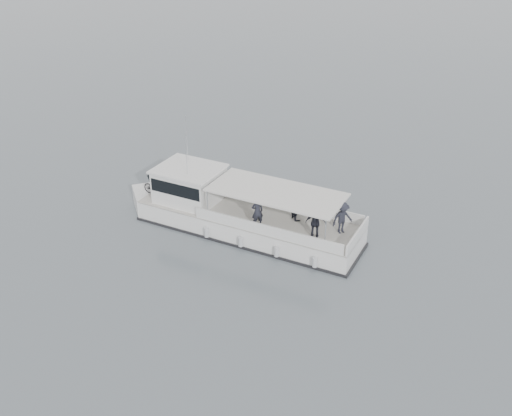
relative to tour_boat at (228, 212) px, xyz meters
The scene contains 2 objects.
ground 4.60m from the tour_boat, 10.22° to the left, with size 1400.00×1400.00×0.00m, color slate.
tour_boat is the anchor object (origin of this frame).
Camera 1 is at (12.07, -21.48, 15.46)m, focal length 40.00 mm.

